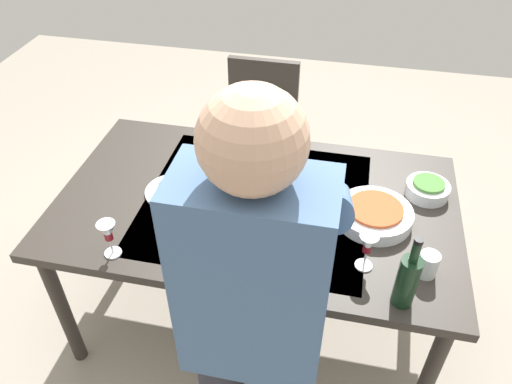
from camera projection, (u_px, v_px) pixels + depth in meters
The scene contains 17 objects.
ground_plane at pixel (256, 311), 2.54m from camera, with size 6.00×6.00×0.00m, color #9E9384.
dining_table at pixel (256, 213), 2.11m from camera, with size 1.66×0.98×0.75m.
chair_near at pixel (260, 130), 2.88m from camera, with size 0.40×0.40×0.91m.
person_server at pixel (255, 327), 1.34m from camera, with size 0.42×0.61×1.69m.
wine_bottle at pixel (407, 280), 1.60m from camera, with size 0.07×0.07×0.30m.
wine_glass_left at pixel (108, 233), 1.77m from camera, with size 0.07×0.07×0.15m.
wine_glass_right at pixel (368, 246), 1.72m from camera, with size 0.07×0.07×0.15m.
water_cup_near_left at pixel (282, 197), 2.00m from camera, with size 0.07×0.07×0.11m, color silver.
water_cup_near_right at pixel (428, 265), 1.73m from camera, with size 0.07×0.07×0.10m, color silver.
water_cup_far_left at pixel (316, 247), 1.80m from camera, with size 0.07×0.07×0.10m, color silver.
water_cup_far_right at pixel (248, 197), 2.00m from camera, with size 0.07×0.07×0.11m, color silver.
serving_bowl_pasta at pixel (374, 214), 1.96m from camera, with size 0.30×0.30×0.07m.
side_bowl_salad at pixel (427, 189), 2.08m from camera, with size 0.18×0.18×0.07m.
dinner_plate_near at pixel (172, 191), 2.10m from camera, with size 0.23×0.23×0.01m, color silver.
dinner_plate_far at pixel (235, 170), 2.22m from camera, with size 0.23×0.23×0.01m, color silver.
table_knife at pixel (303, 170), 2.22m from camera, with size 0.01×0.20×0.01m, color silver.
table_fork at pixel (202, 244), 1.87m from camera, with size 0.01×0.18×0.01m, color silver.
Camera 1 is at (-0.33, 1.52, 2.10)m, focal length 34.86 mm.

